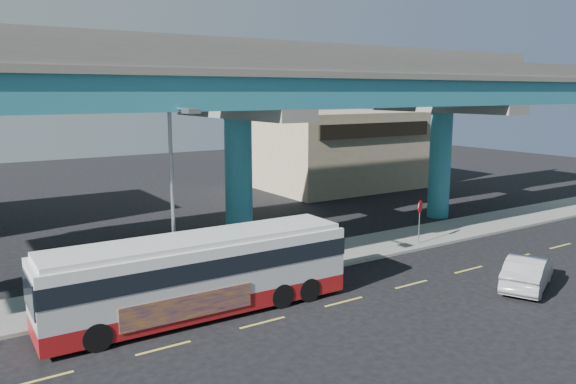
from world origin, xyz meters
TOP-DOWN VIEW (x-y plane):
  - ground at (0.00, 0.00)m, footprint 120.00×120.00m
  - sidewalk at (0.00, 5.50)m, footprint 70.00×4.00m
  - lane_markings at (-0.00, -0.30)m, footprint 58.00×0.12m
  - viaduct at (-0.00, 9.11)m, footprint 52.00×12.40m
  - building_beige at (18.00, 22.98)m, footprint 14.00×10.23m
  - transit_bus at (-5.61, 1.84)m, footprint 12.50×2.88m
  - sedan at (8.08, -3.47)m, footprint 5.18×5.90m
  - street_lamp at (-5.81, 3.43)m, footprint 0.50×2.65m
  - stop_sign at (9.10, 4.18)m, footprint 0.71×0.37m

SIDE VIEW (x-z plane):
  - ground at x=0.00m, z-range 0.00..0.00m
  - lane_markings at x=0.00m, z-range 0.00..0.01m
  - sidewalk at x=0.00m, z-range 0.00..0.15m
  - sedan at x=8.08m, z-range 0.00..1.53m
  - transit_bus at x=-5.61m, z-range 0.15..3.35m
  - stop_sign at x=9.10m, z-range 0.72..3.29m
  - building_beige at x=18.00m, z-range 0.01..7.01m
  - street_lamp at x=-5.81m, z-range 1.35..9.55m
  - viaduct at x=0.00m, z-range 3.29..14.99m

